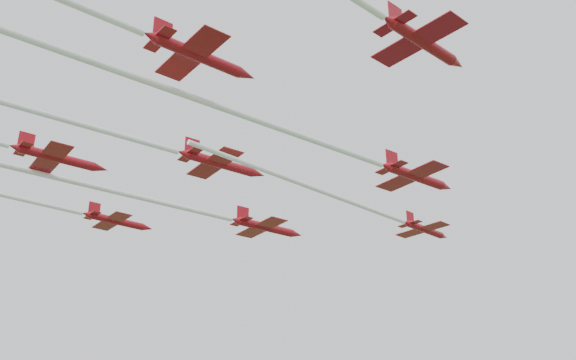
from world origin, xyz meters
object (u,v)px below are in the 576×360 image
Objects in this scene: jet_lead at (378,212)px; jet_row2_right at (293,133)px; jet_row2_left at (193,210)px; jet_row3_mid at (127,137)px; jet_row3_left at (23,200)px.

jet_row2_right is at bearing -68.69° from jet_lead.
jet_row2_left reaches higher than jet_lead.
jet_row2_left is at bearing 133.32° from jet_row3_mid.
jet_row2_right is at bearing 18.78° from jet_row3_left.
jet_row2_right is at bearing -8.42° from jet_row2_left.
jet_row3_mid is (-17.01, -6.03, 1.91)m from jet_row2_right.
jet_row3_left is at bearing -170.66° from jet_row3_mid.
jet_row2_left is at bearing -138.38° from jet_lead.
jet_row2_right is 41.77m from jet_row3_left.
jet_lead is at bearing 51.96° from jet_row3_left.
jet_row2_right is 1.21× the size of jet_row3_left.
jet_row3_left is (-38.16, -26.45, 1.55)m from jet_lead.
jet_row3_left is 25.18m from jet_row3_mid.
jet_row2_left is at bearing 170.60° from jet_row2_right.
jet_lead is at bearing 48.22° from jet_row2_left.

